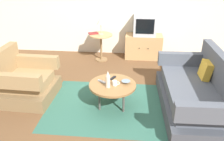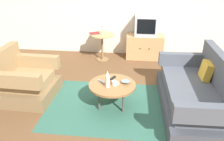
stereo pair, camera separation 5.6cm
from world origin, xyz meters
The scene contains 16 objects.
ground_plane centered at (0.00, 0.00, 0.00)m, with size 16.00×16.00×0.00m, color brown.
back_wall centered at (0.00, 2.54, 1.35)m, with size 9.00×0.12×2.70m, color beige.
area_rug centered at (0.01, 0.00, 0.00)m, with size 2.18×1.61×0.00m, color #2D5B4C.
armchair centered at (-1.57, 0.14, 0.30)m, with size 0.95×0.95×0.89m.
couch centered at (1.37, 0.04, 0.30)m, with size 0.99×1.89×0.93m.
coffee_table centered at (0.01, 0.00, 0.39)m, with size 0.77×0.77×0.42m.
side_table centered at (-0.45, 1.97, 0.47)m, with size 0.55×0.55×0.65m.
tv_stand centered at (0.58, 2.23, 0.30)m, with size 0.89×0.46×0.59m.
television centered at (0.58, 2.23, 0.83)m, with size 0.53×0.45×0.48m.
table_lamp centered at (-0.44, 1.95, 0.97)m, with size 0.18×0.18×0.41m.
vase centered at (-0.05, -0.10, 0.56)m, with size 0.07×0.07×0.28m.
mug centered at (0.05, -0.03, 0.46)m, with size 0.12×0.08×0.08m.
bowl centered at (0.23, 0.06, 0.44)m, with size 0.15×0.15×0.04m.
tv_remote_dark centered at (0.00, 0.20, 0.43)m, with size 0.10×0.15×0.02m.
tv_remote_silver centered at (-0.17, 0.05, 0.43)m, with size 0.15×0.13×0.02m.
book centered at (-0.64, 2.01, 0.67)m, with size 0.26×0.23×0.03m.
Camera 2 is at (0.37, -3.27, 2.25)m, focal length 37.07 mm.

